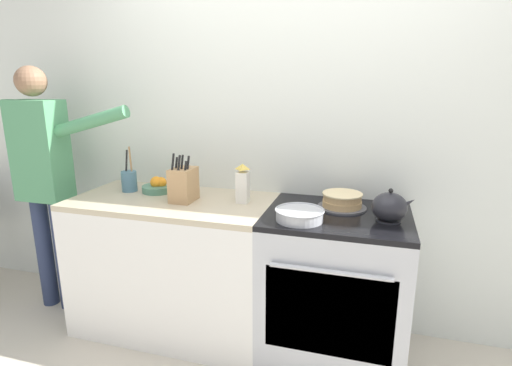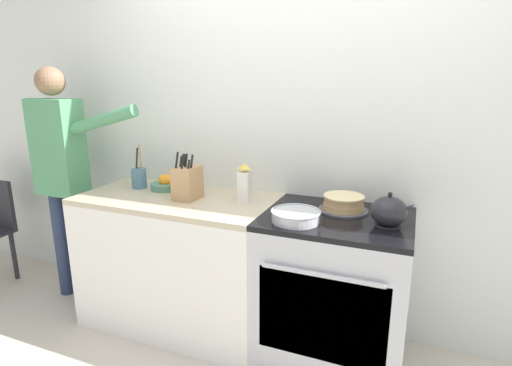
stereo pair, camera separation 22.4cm
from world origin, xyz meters
name	(u,v)px [view 2 (the right image)]	position (x,y,z in m)	size (l,w,h in m)	color
wall_back	(301,130)	(0.00, 0.67, 1.30)	(8.00, 0.04, 2.60)	silver
counter_cabinet	(180,260)	(-0.71, 0.33, 0.44)	(1.25, 0.65, 0.89)	white
stove_range	(333,290)	(0.31, 0.32, 0.44)	(0.80, 0.69, 0.89)	#B7BABF
layer_cake	(344,204)	(0.33, 0.43, 0.93)	(0.28, 0.28, 0.09)	#4C4C51
tea_kettle	(389,211)	(0.58, 0.28, 0.96)	(0.22, 0.18, 0.18)	#232328
mixing_bowl	(296,216)	(0.13, 0.16, 0.92)	(0.26, 0.26, 0.06)	#B7BABF
knife_block	(187,182)	(-0.62, 0.31, 0.99)	(0.13, 0.18, 0.30)	tan
utensil_crock	(139,178)	(-1.07, 0.41, 0.96)	(0.10, 0.10, 0.30)	#477084
fruit_bowl	(166,184)	(-0.87, 0.45, 0.92)	(0.20, 0.20, 0.10)	#4C7F66
milk_carton	(245,184)	(-0.26, 0.38, 1.00)	(0.07, 0.07, 0.24)	white
person_baker	(61,165)	(-1.65, 0.31, 1.02)	(0.94, 0.20, 1.70)	#283351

